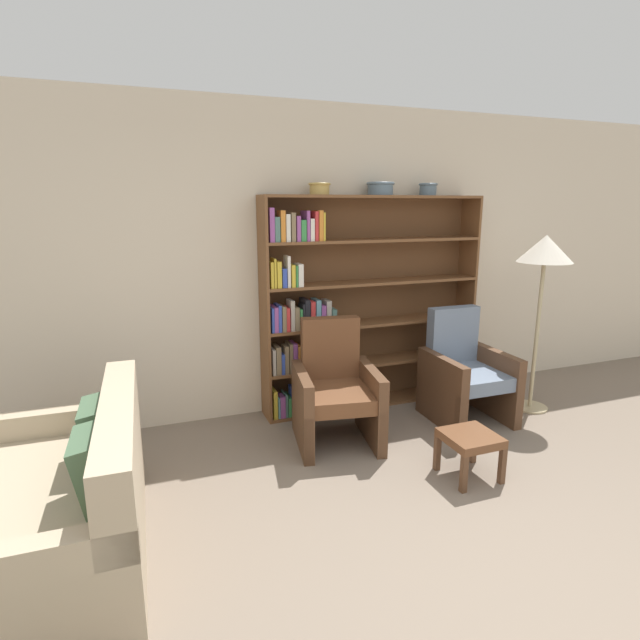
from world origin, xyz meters
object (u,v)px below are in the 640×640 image
at_px(armchair_leather, 335,391).
at_px(bowl_olive, 319,188).
at_px(couch, 63,506).
at_px(bookshelf, 350,306).
at_px(bowl_terracotta, 380,188).
at_px(floor_lamp, 545,257).
at_px(bowl_slate, 428,189).
at_px(armchair_cushioned, 465,374).
at_px(footstool, 470,442).

bearing_deg(armchair_leather, bowl_olive, -88.47).
bearing_deg(couch, armchair_leather, -67.28).
relative_size(bookshelf, couch, 1.34).
distance_m(bowl_terracotta, floor_lamp, 1.58).
distance_m(bookshelf, bowl_slate, 1.30).
bearing_deg(armchair_cushioned, bowl_terracotta, -45.25).
height_order(bowl_slate, armchair_leather, bowl_slate).
xyz_separation_m(bookshelf, bowl_olive, (-0.31, -0.02, 1.05)).
distance_m(bookshelf, armchair_leather, 0.92).
xyz_separation_m(bowl_terracotta, armchair_cushioned, (0.58, -0.60, -1.62)).
relative_size(bowl_olive, footstool, 0.53).
xyz_separation_m(bowl_olive, armchair_leather, (-0.09, -0.60, -1.61)).
xyz_separation_m(bowl_slate, armchair_leather, (-1.16, -0.60, -1.61)).
height_order(bookshelf, floor_lamp, bookshelf).
bearing_deg(bowl_olive, couch, -145.60).
bearing_deg(bowl_terracotta, bookshelf, 176.61).
relative_size(bookshelf, armchair_leather, 2.15).
relative_size(bookshelf, footstool, 5.92).
bearing_deg(bowl_slate, armchair_leather, -152.46).
height_order(bowl_terracotta, armchair_cushioned, bowl_terracotta).
distance_m(armchair_cushioned, floor_lamp, 1.25).
bearing_deg(bookshelf, bowl_terracotta, -3.39).
height_order(armchair_cushioned, floor_lamp, floor_lamp).
xyz_separation_m(bowl_slate, armchair_cushioned, (0.09, -0.60, -1.61)).
relative_size(bookshelf, armchair_cushioned, 2.15).
bearing_deg(couch, bowl_olive, -54.65).
distance_m(bowl_olive, bowl_terracotta, 0.58).
bearing_deg(footstool, armchair_cushioned, 56.18).
relative_size(bookshelf, bowl_slate, 11.99).
bearing_deg(bowl_olive, bookshelf, 2.94).
relative_size(armchair_cushioned, floor_lamp, 0.60).
height_order(bowl_olive, armchair_cushioned, bowl_olive).
distance_m(floor_lamp, footstool, 1.94).
distance_m(couch, floor_lamp, 4.11).
bearing_deg(armchair_cushioned, bookshelf, -35.26).
xyz_separation_m(couch, footstool, (2.57, -0.11, -0.02)).
bearing_deg(floor_lamp, footstool, -148.08).
bearing_deg(floor_lamp, bowl_slate, 141.28).
height_order(bookshelf, bowl_slate, bowl_slate).
bearing_deg(bowl_slate, footstool, -108.49).
xyz_separation_m(couch, armchair_cushioned, (3.15, 0.76, 0.13)).
bearing_deg(bookshelf, floor_lamp, -23.05).
bearing_deg(armchair_leather, bowl_terracotta, -128.02).
relative_size(bowl_terracotta, armchair_leather, 0.26).
bearing_deg(footstool, bowl_terracotta, 90.00).
relative_size(couch, footstool, 4.43).
bearing_deg(armchair_leather, armchair_cushioned, -170.16).
bearing_deg(floor_lamp, bookshelf, 156.95).
height_order(bookshelf, bowl_olive, bowl_olive).
relative_size(bowl_olive, armchair_leather, 0.19).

